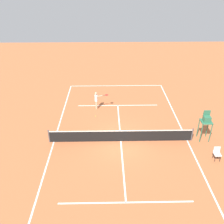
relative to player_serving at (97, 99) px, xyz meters
name	(u,v)px	position (x,y,z in m)	size (l,w,h in m)	color
ground_plane	(121,141)	(-1.97, 5.18, -0.99)	(60.00, 60.00, 0.00)	#B76038
court_lines	(121,141)	(-1.97, 5.18, -0.99)	(10.23, 20.94, 0.01)	white
tennis_net	(121,136)	(-1.97, 5.18, -0.50)	(10.83, 0.10, 1.07)	#4C4C51
player_serving	(97,99)	(0.00, 0.00, 0.00)	(1.31, 0.56, 1.67)	#D8A884
tennis_ball	(96,116)	(0.08, 1.47, -0.96)	(0.07, 0.07, 0.07)	#CCE033
umpire_chair	(206,121)	(-8.27, 5.01, 0.61)	(0.80, 0.80, 2.41)	#2D6B4C
courtside_chair_near	(217,153)	(-8.38, 7.37, -0.46)	(0.44, 0.46, 0.95)	#262626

